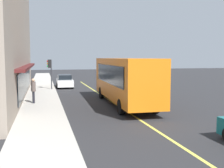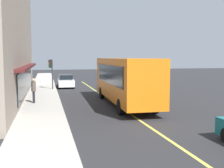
# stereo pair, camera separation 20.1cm
# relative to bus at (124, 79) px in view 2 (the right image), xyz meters

# --- Properties ---
(ground) EXTENTS (120.00, 120.00, 0.00)m
(ground) POSITION_rel_bus_xyz_m (2.56, 0.59, -1.99)
(ground) COLOR #28282B
(sidewalk) EXTENTS (80.00, 2.83, 0.15)m
(sidewalk) POSITION_rel_bus_xyz_m (2.56, 6.06, -1.91)
(sidewalk) COLOR #B2ADA3
(sidewalk) RESTS_ON ground
(lane_centre_stripe) EXTENTS (36.00, 0.16, 0.01)m
(lane_centre_stripe) POSITION_rel_bus_xyz_m (2.56, 0.59, -1.98)
(lane_centre_stripe) COLOR #D8D14C
(lane_centre_stripe) RESTS_ON ground
(bus) EXTENTS (11.20, 2.88, 3.50)m
(bus) POSITION_rel_bus_xyz_m (0.00, 0.00, 0.00)
(bus) COLOR orange
(bus) RESTS_ON ground
(traffic_light) EXTENTS (0.30, 0.52, 3.20)m
(traffic_light) POSITION_rel_bus_xyz_m (10.54, 5.22, 0.55)
(traffic_light) COLOR #2D2D33
(traffic_light) RESTS_ON sidewalk
(car_white) EXTENTS (4.33, 1.91, 1.52)m
(car_white) POSITION_rel_bus_xyz_m (13.33, 3.45, -1.24)
(car_white) COLOR white
(car_white) RESTS_ON ground
(pedestrian_near_storefront) EXTENTS (0.34, 0.34, 1.86)m
(pedestrian_near_storefront) POSITION_rel_bus_xyz_m (1.43, 6.65, -0.70)
(pedestrian_near_storefront) COLOR black
(pedestrian_near_storefront) RESTS_ON sidewalk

